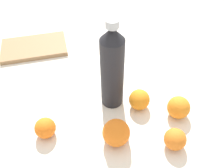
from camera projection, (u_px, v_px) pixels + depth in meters
The scene contains 8 objects.
ground_plane at pixel (112, 100), 0.85m from camera, with size 2.40×2.40×0.00m, color silver.
water_bottle at pixel (112, 68), 0.75m from camera, with size 0.07×0.07×0.31m.
orange_0 at pixel (45, 128), 0.73m from camera, with size 0.06×0.06×0.06m, color orange.
orange_1 at pixel (116, 133), 0.71m from camera, with size 0.08×0.08×0.08m, color orange.
orange_2 at pixel (179, 107), 0.78m from camera, with size 0.07×0.07×0.07m, color orange.
orange_3 at pixel (139, 100), 0.81m from camera, with size 0.07×0.07×0.07m, color orange.
orange_4 at pixel (175, 139), 0.71m from camera, with size 0.06×0.06×0.06m, color orange.
cutting_board at pixel (34, 47), 1.05m from camera, with size 0.26×0.16×0.02m, color #99724C.
Camera 1 is at (0.26, 0.49, 0.65)m, focal length 39.98 mm.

